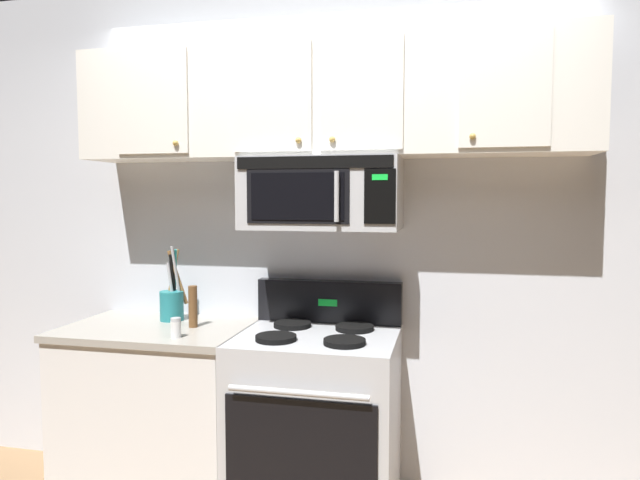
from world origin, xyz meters
The scene contains 8 objects.
back_wall centered at (0.00, 0.79, 1.35)m, with size 5.20×0.10×2.70m, color silver.
stove_range centered at (0.00, 0.42, 0.47)m, with size 0.76×0.69×1.12m.
over_range_microwave centered at (0.00, 0.54, 1.58)m, with size 0.76×0.43×0.35m.
upper_cabinets centered at (0.00, 0.57, 2.02)m, with size 2.50×0.36×0.55m.
counter_segment centered at (-0.84, 0.43, 0.45)m, with size 0.93×0.65×0.90m.
utensil_crock_teal centered at (-0.83, 0.57, 1.00)m, with size 0.14×0.14×0.40m.
salt_shaker centered at (-0.63, 0.22, 0.95)m, with size 0.05×0.05×0.09m.
pepper_mill centered at (-0.65, 0.44, 1.01)m, with size 0.04×0.04×0.21m, color brown.
Camera 1 is at (0.60, -2.17, 1.56)m, focal length 31.77 mm.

